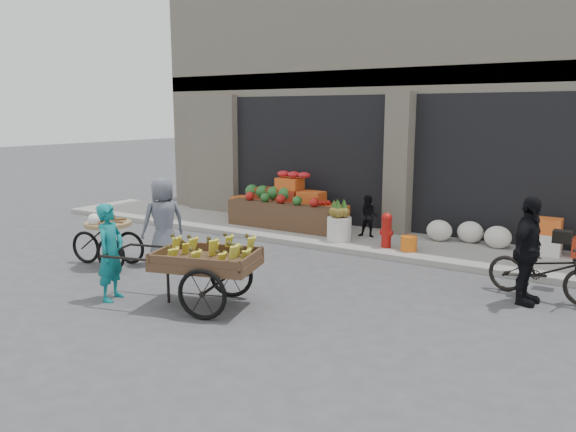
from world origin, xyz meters
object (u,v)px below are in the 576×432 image
Objects in this scene: orange_bucket at (409,243)px; cyclist at (528,251)px; pineapple_bin at (339,229)px; vendor_woman at (111,252)px; seated_person at (368,216)px; fire_hydrant at (387,229)px; banana_cart at (203,257)px; bicycle at (545,270)px; tricycle_cart at (108,236)px; vendor_grey at (163,221)px.

cyclist is (2.46, -1.72, 0.54)m from orange_bucket.
pineapple_bin is 0.35× the size of vendor_woman.
seated_person reaches higher than pineapple_bin.
fire_hydrant is at bearing -43.27° from vendor_woman.
pineapple_bin is 0.20× the size of banana_cart.
banana_cart is at bearing 136.09° from bicycle.
banana_cart is at bearing -108.86° from orange_bucket.
orange_bucket is 2.97m from bicycle.
cyclist is (2.96, -1.77, 0.31)m from fire_hydrant.
pineapple_bin is 1.62× the size of orange_bucket.
bicycle is at bearing 20.53° from banana_cart.
orange_bucket is 4.67m from banana_cart.
cyclist reaches higher than tricycle_cart.
cyclist is at bearing -24.13° from pineapple_bin.
pineapple_bin is 4.71m from tricycle_cart.
pineapple_bin reaches higher than orange_bucket.
orange_bucket is at bearing 55.17° from banana_cart.
pineapple_bin is 4.51m from banana_cart.
vendor_woman is 0.90× the size of vendor_grey.
orange_bucket is 4.78m from vendor_grey.
orange_bucket is 5.76m from tricycle_cart.
pineapple_bin is 4.49m from bicycle.
orange_bucket is at bearing -5.71° from fire_hydrant.
vendor_woman reaches higher than pineapple_bin.
tricycle_cart is 0.90× the size of cyclist.
fire_hydrant is 2.22× the size of orange_bucket.
cyclist is at bearing 128.30° from vendor_grey.
tricycle_cart is 0.85× the size of bicycle.
bicycle is at bearing -74.61° from vendor_woman.
banana_cart is 1.62× the size of cyclist.
vendor_grey reaches higher than tricycle_cart.
tricycle_cart is (-3.25, -4.35, -0.02)m from seated_person.
seated_person reaches higher than fire_hydrant.
bicycle is (5.55, 3.59, -0.29)m from vendor_woman.
vendor_woman is at bearing -115.78° from fire_hydrant.
seated_person reaches higher than tricycle_cart.
tricycle_cart is at bearing 149.90° from banana_cart.
orange_bucket is 0.34× the size of seated_person.
cyclist is at bearing -43.47° from seated_person.
fire_hydrant is 3.44m from bicycle.
vendor_woman is (-2.39, -4.95, 0.24)m from fire_hydrant.
pineapple_bin is 1.11m from fire_hydrant.
banana_cart is at bearing 83.98° from vendor_grey.
tricycle_cart is at bearing -136.76° from seated_person.
pineapple_bin is 1.61m from orange_bucket.
vendor_grey reaches higher than bicycle.
vendor_grey is 6.57m from bicycle.
banana_cart is at bearing -103.38° from seated_person.
tricycle_cart is at bearing -140.64° from orange_bucket.
vendor_grey reaches higher than banana_cart.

